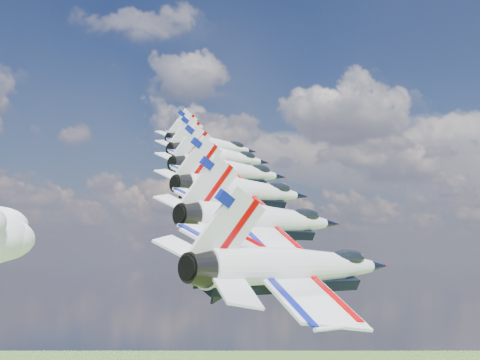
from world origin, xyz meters
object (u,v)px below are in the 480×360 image
Objects in this scene: jet_2 at (233,171)px; jet_3 at (248,191)px; jet_5 at (303,267)px; jet_4 at (269,220)px; jet_1 at (223,156)px; jet_0 at (215,146)px.

jet_2 is 11.62m from jet_3.
jet_3 is at bearing 143.79° from jet_5.
jet_4 is (8.13, -7.61, -3.30)m from jet_3.
jet_2 is 1.00× the size of jet_4.
jet_1 is 23.24m from jet_3.
jet_5 is at bearing -36.21° from jet_2.
jet_1 is 1.00× the size of jet_4.
jet_5 is at bearing -36.21° from jet_1.
jet_3 is 1.00× the size of jet_4.
jet_0 reaches higher than jet_1.
jet_2 reaches higher than jet_3.
jet_1 is at bearing 143.79° from jet_2.
jet_0 reaches higher than jet_3.
jet_1 reaches higher than jet_3.
jet_2 is at bearing 143.79° from jet_5.
jet_4 is at bearing -36.21° from jet_3.
jet_0 is at bearing 143.79° from jet_3.
jet_0 is at bearing 143.79° from jet_5.
jet_4 is at bearing -36.21° from jet_2.
jet_2 is at bearing -36.21° from jet_0.
jet_3 is (16.27, -15.22, -6.61)m from jet_1.
jet_3 is at bearing 143.79° from jet_4.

